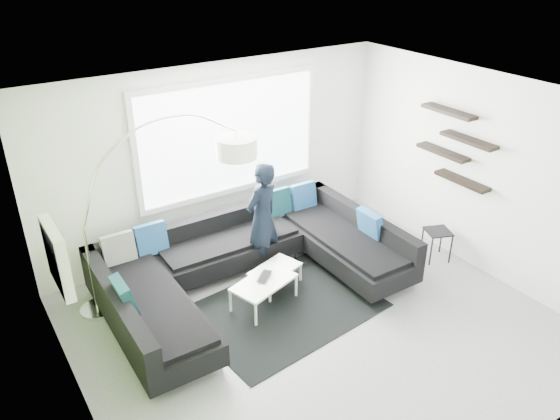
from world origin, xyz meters
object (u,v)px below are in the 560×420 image
object	(u,v)px
side_table	(436,245)
laptop	(268,277)
coffee_table	(270,284)
person	(262,218)
sectional_sofa	(255,268)
arc_lamp	(83,228)

from	to	relation	value
side_table	laptop	distance (m)	2.69
coffee_table	person	distance (m)	0.95
side_table	person	xyz separation A→B (m)	(-2.27, 1.21, 0.57)
laptop	coffee_table	bearing A→B (deg)	4.56
person	laptop	size ratio (longest dim) A/B	4.48
coffee_table	laptop	bearing A→B (deg)	-152.70
side_table	sectional_sofa	bearing A→B (deg)	164.11
sectional_sofa	arc_lamp	world-z (taller)	arc_lamp
coffee_table	side_table	distance (m)	2.62
coffee_table	side_table	world-z (taller)	side_table
sectional_sofa	coffee_table	bearing A→B (deg)	-58.80
sectional_sofa	person	distance (m)	0.75
coffee_table	arc_lamp	bearing A→B (deg)	138.56
sectional_sofa	person	bearing A→B (deg)	48.58
side_table	person	size ratio (longest dim) A/B	0.29
sectional_sofa	coffee_table	xyz separation A→B (m)	(0.12, -0.19, -0.19)
coffee_table	laptop	xyz separation A→B (m)	(-0.09, -0.08, 0.19)
sectional_sofa	arc_lamp	xyz separation A→B (m)	(-1.92, 0.73, 0.85)
coffee_table	laptop	world-z (taller)	laptop
sectional_sofa	person	world-z (taller)	person
sectional_sofa	coffee_table	world-z (taller)	sectional_sofa
sectional_sofa	arc_lamp	distance (m)	2.23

